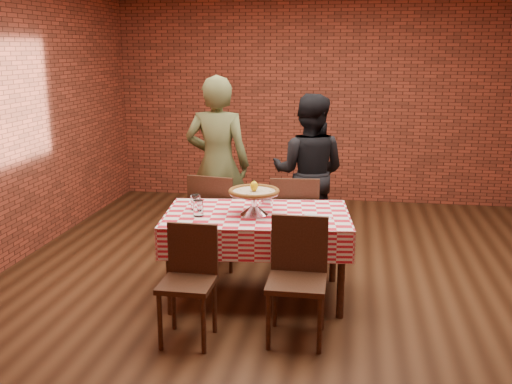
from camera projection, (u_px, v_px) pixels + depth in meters
ground at (288, 277)px, 5.54m from camera, size 6.00×6.00×0.00m
back_wall at (313, 97)px, 8.06m from camera, size 5.50×0.00×5.50m
table at (257, 256)px, 5.02m from camera, size 1.63×1.09×0.75m
tablecloth at (257, 228)px, 4.96m from camera, size 1.67×1.13×0.26m
pizza_stand at (254, 203)px, 4.88m from camera, size 0.47×0.47×0.19m
pizza at (254, 192)px, 4.86m from camera, size 0.48×0.48×0.03m
lemon at (254, 186)px, 4.85m from camera, size 0.07×0.07×0.09m
water_glass_left at (198, 208)px, 4.83m from camera, size 0.09×0.09×0.13m
water_glass_right at (196, 202)px, 5.02m from camera, size 0.09×0.09×0.13m
side_plate at (312, 217)px, 4.80m from camera, size 0.18×0.18×0.01m
sweetener_packet_a at (324, 220)px, 4.72m from camera, size 0.06×0.06×0.00m
sweetener_packet_b at (328, 218)px, 4.78m from camera, size 0.06×0.05×0.00m
condiment_caddy at (266, 198)px, 5.19m from camera, size 0.10×0.08×0.13m
chair_near_left at (187, 287)px, 4.24m from camera, size 0.38×0.38×0.86m
chair_near_right at (297, 283)px, 4.26m from camera, size 0.43×0.43×0.91m
chair_far_left at (219, 219)px, 5.78m from camera, size 0.53×0.53×0.94m
chair_far_right at (294, 221)px, 5.70m from camera, size 0.51×0.51×0.94m
diner_olive at (218, 165)px, 6.09m from camera, size 0.68×0.45×1.85m
diner_black at (309, 173)px, 6.17m from camera, size 0.88×0.73×1.66m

